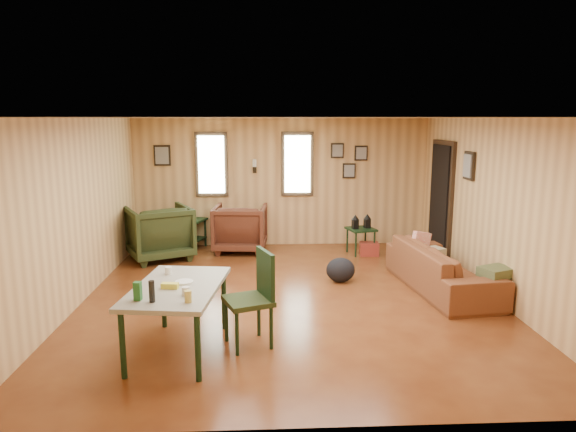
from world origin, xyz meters
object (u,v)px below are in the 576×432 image
end_table (190,228)px  side_table (361,227)px  dining_table (177,292)px  recliner_brown (240,226)px  recliner_green (159,230)px  sofa (442,260)px

end_table → side_table: side_table is taller
dining_table → end_table: bearing=103.5°
recliner_brown → side_table: bearing=177.1°
end_table → recliner_brown: bearing=-17.1°
recliner_brown → dining_table: 4.13m
side_table → recliner_green: bearing=-177.3°
recliner_brown → dining_table: bearing=88.3°
recliner_brown → end_table: bearing=-12.4°
recliner_green → side_table: size_ratio=1.42×
end_table → recliner_green: bearing=-118.5°
recliner_green → dining_table: (0.90, -3.64, 0.14)m
end_table → dining_table: dining_table is taller
sofa → dining_table: 3.86m
recliner_green → end_table: bearing=-144.5°
side_table → dining_table: size_ratio=0.48×
recliner_green → dining_table: recliner_green is taller
sofa → end_table: bearing=49.6°
side_table → dining_table: bearing=-124.6°
sofa → side_table: bearing=14.4°
recliner_green → sofa: bearing=130.9°
recliner_green → end_table: size_ratio=1.52×
recliner_brown → side_table: 2.18m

